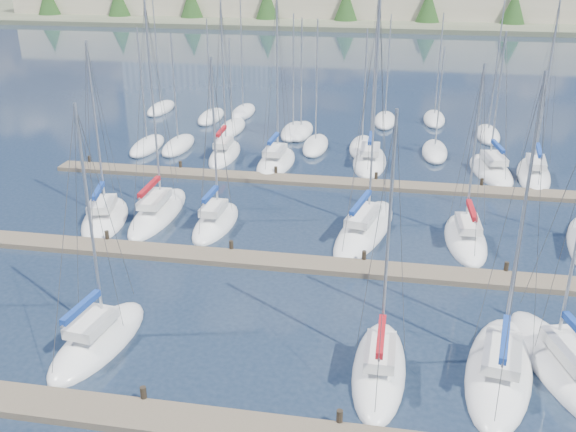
% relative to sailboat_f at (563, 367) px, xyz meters
% --- Properties ---
extents(ground, '(400.00, 400.00, 0.00)m').
position_rel_sailboat_f_xyz_m(ground, '(-13.34, 51.73, -0.18)').
color(ground, '#212F43').
rests_on(ground, ground).
extents(dock_near, '(44.00, 1.93, 1.10)m').
position_rel_sailboat_f_xyz_m(dock_near, '(-13.34, -6.26, -0.03)').
color(dock_near, '#6B5E4C').
rests_on(dock_near, ground).
extents(dock_mid, '(44.00, 1.93, 1.10)m').
position_rel_sailboat_f_xyz_m(dock_mid, '(-13.34, 7.74, -0.03)').
color(dock_mid, '#6B5E4C').
rests_on(dock_mid, ground).
extents(dock_far, '(44.00, 1.93, 1.10)m').
position_rel_sailboat_f_xyz_m(dock_far, '(-13.34, 21.74, -0.03)').
color(dock_far, '#6B5E4C').
rests_on(dock_far, ground).
extents(sailboat_f, '(5.05, 9.70, 13.27)m').
position_rel_sailboat_f_xyz_m(sailboat_f, '(0.00, 0.00, 0.00)').
color(sailboat_f, white).
rests_on(sailboat_f, ground).
extents(sailboat_q, '(4.06, 8.51, 11.90)m').
position_rel_sailboat_f_xyz_m(sailboat_q, '(-0.18, 26.77, -0.01)').
color(sailboat_q, white).
rests_on(sailboat_q, ground).
extents(sailboat_j, '(2.62, 6.88, 11.73)m').
position_rel_sailboat_f_xyz_m(sailboat_j, '(-19.45, 12.53, 0.01)').
color(sailboat_j, white).
rests_on(sailboat_j, ground).
extents(sailboat_k, '(4.85, 10.57, 15.23)m').
position_rel_sailboat_f_xyz_m(sailboat_k, '(-9.60, 13.27, 0.01)').
color(sailboat_k, white).
rests_on(sailboat_k, ground).
extents(sailboat_l, '(2.86, 7.74, 11.74)m').
position_rel_sailboat_f_xyz_m(sailboat_l, '(-3.23, 12.89, 0.00)').
color(sailboat_l, white).
rests_on(sailboat_l, ground).
extents(sailboat_h, '(4.52, 7.86, 12.58)m').
position_rel_sailboat_f_xyz_m(sailboat_h, '(-27.05, 11.94, -0.00)').
color(sailboat_h, white).
rests_on(sailboat_h, ground).
extents(sailboat_d, '(2.39, 7.47, 12.39)m').
position_rel_sailboat_f_xyz_m(sailboat_d, '(-7.98, -1.58, 0.01)').
color(sailboat_d, white).
rests_on(sailboat_d, ground).
extents(sailboat_n, '(2.59, 7.68, 13.79)m').
position_rel_sailboat_f_xyz_m(sailboat_n, '(-22.82, 27.14, 0.02)').
color(sailboat_n, white).
rests_on(sailboat_n, ground).
extents(sailboat_o, '(3.14, 7.90, 14.59)m').
position_rel_sailboat_f_xyz_m(sailboat_o, '(-17.93, 25.73, 0.01)').
color(sailboat_o, white).
rests_on(sailboat_o, ground).
extents(sailboat_c, '(3.50, 7.39, 12.10)m').
position_rel_sailboat_f_xyz_m(sailboat_c, '(-21.09, -1.68, 0.00)').
color(sailboat_c, white).
rests_on(sailboat_c, ground).
extents(sailboat_i, '(2.76, 9.25, 14.90)m').
position_rel_sailboat_f_xyz_m(sailboat_i, '(-23.86, 13.51, 0.01)').
color(sailboat_i, white).
rests_on(sailboat_i, ground).
extents(sailboat_e, '(4.31, 9.10, 13.82)m').
position_rel_sailboat_f_xyz_m(sailboat_e, '(-2.80, -0.74, 0.00)').
color(sailboat_e, white).
rests_on(sailboat_e, ground).
extents(sailboat_p, '(2.88, 8.43, 14.19)m').
position_rel_sailboat_f_xyz_m(sailboat_p, '(-10.11, 27.41, 0.01)').
color(sailboat_p, white).
rests_on(sailboat_p, ground).
extents(sailboat_r, '(3.47, 8.99, 14.28)m').
position_rel_sailboat_f_xyz_m(sailboat_r, '(3.09, 26.34, 0.01)').
color(sailboat_r, white).
rests_on(sailboat_r, ground).
extents(distant_boats, '(36.93, 20.75, 13.30)m').
position_rel_sailboat_f_xyz_m(distant_boats, '(-17.69, 35.49, 0.11)').
color(distant_boats, '#9EA0A5').
rests_on(distant_boats, ground).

